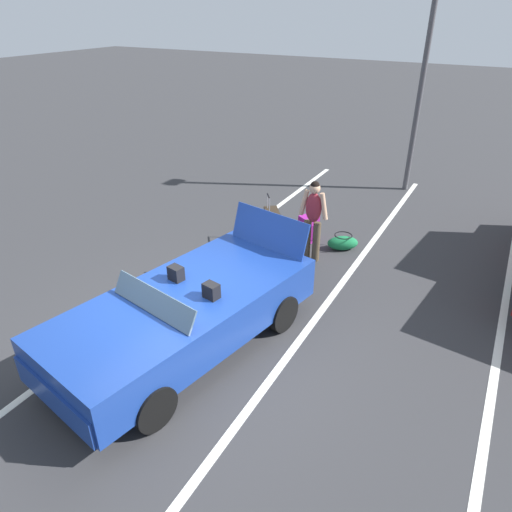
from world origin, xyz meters
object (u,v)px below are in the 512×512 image
object	(u,v)px
convertible_car	(174,320)
traveler_person	(313,217)
suitcase_medium_bright	(309,229)
duffel_bag	(343,243)
parking_lamp_post	(424,69)
suitcase_large_black	(272,226)

from	to	relation	value
convertible_car	traveler_person	distance (m)	3.69
suitcase_medium_bright	traveler_person	bearing A→B (deg)	-33.45
duffel_bag	parking_lamp_post	bearing A→B (deg)	176.21
duffel_bag	suitcase_large_black	bearing A→B (deg)	-74.94
convertible_car	traveler_person	xyz separation A→B (m)	(-3.63, 0.58, 0.34)
traveler_person	suitcase_large_black	bearing A→B (deg)	-105.82
suitcase_medium_bright	parking_lamp_post	bearing A→B (deg)	105.34
suitcase_large_black	parking_lamp_post	world-z (taller)	parking_lamp_post
suitcase_large_black	suitcase_medium_bright	bearing A→B (deg)	-8.95
duffel_bag	traveler_person	size ratio (longest dim) A/B	0.43
duffel_bag	parking_lamp_post	distance (m)	5.23
duffel_bag	suitcase_medium_bright	bearing A→B (deg)	-88.04
convertible_car	suitcase_medium_bright	distance (m)	4.32
suitcase_large_black	traveler_person	world-z (taller)	traveler_person
traveler_person	parking_lamp_post	distance (m)	5.50
traveler_person	parking_lamp_post	bearing A→B (deg)	172.41
convertible_car	parking_lamp_post	size ratio (longest dim) A/B	0.81
convertible_car	parking_lamp_post	bearing A→B (deg)	-177.34
suitcase_large_black	parking_lamp_post	distance (m)	5.72
suitcase_large_black	parking_lamp_post	size ratio (longest dim) A/B	0.20
suitcase_medium_bright	traveler_person	xyz separation A→B (m)	(0.67, 0.35, 0.62)
convertible_car	duffel_bag	distance (m)	4.47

